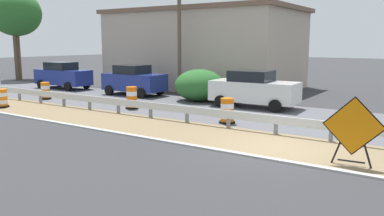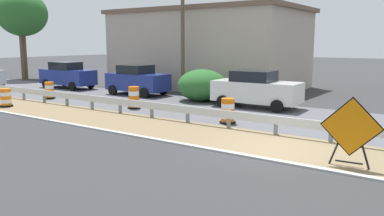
{
  "view_description": "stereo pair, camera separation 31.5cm",
  "coord_description": "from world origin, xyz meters",
  "px_view_note": "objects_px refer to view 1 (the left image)",
  "views": [
    {
      "loc": [
        -11.84,
        -4.52,
        3.4
      ],
      "look_at": [
        0.9,
        3.86,
        0.85
      ],
      "focal_mm": 36.75,
      "sensor_mm": 36.0,
      "label": 1
    },
    {
      "loc": [
        -11.67,
        -4.78,
        3.4
      ],
      "look_at": [
        0.9,
        3.86,
        0.85
      ],
      "focal_mm": 36.75,
      "sensor_mm": 36.0,
      "label": 2
    }
  ],
  "objects_px": {
    "car_distant_a": "(134,80)",
    "utility_pole_near": "(179,38)",
    "traffic_barrel_close": "(132,99)",
    "traffic_barrel_far": "(2,99)",
    "utility_pole_mid": "(14,31)",
    "car_distant_c": "(254,89)",
    "traffic_barrel_mid": "(46,91)",
    "warning_sign_diamond": "(353,129)",
    "traffic_barrel_nearest": "(227,112)",
    "car_mid_far_lane": "(63,75)"
  },
  "relations": [
    {
      "from": "car_distant_a",
      "to": "utility_pole_near",
      "type": "bearing_deg",
      "value": 32.66
    },
    {
      "from": "traffic_barrel_close",
      "to": "traffic_barrel_far",
      "type": "distance_m",
      "value": 6.99
    },
    {
      "from": "utility_pole_mid",
      "to": "car_distant_c",
      "type": "bearing_deg",
      "value": -95.09
    },
    {
      "from": "traffic_barrel_close",
      "to": "utility_pole_near",
      "type": "relative_size",
      "value": 0.16
    },
    {
      "from": "traffic_barrel_close",
      "to": "traffic_barrel_mid",
      "type": "bearing_deg",
      "value": 91.82
    },
    {
      "from": "warning_sign_diamond",
      "to": "traffic_barrel_mid",
      "type": "relative_size",
      "value": 1.92
    },
    {
      "from": "traffic_barrel_nearest",
      "to": "car_mid_far_lane",
      "type": "bearing_deg",
      "value": 74.44
    },
    {
      "from": "traffic_barrel_mid",
      "to": "car_distant_a",
      "type": "distance_m",
      "value": 5.46
    },
    {
      "from": "traffic_barrel_far",
      "to": "car_distant_a",
      "type": "xyz_separation_m",
      "value": [
        7.57,
        -2.57,
        0.54
      ]
    },
    {
      "from": "traffic_barrel_nearest",
      "to": "traffic_barrel_mid",
      "type": "height_order",
      "value": "traffic_barrel_nearest"
    },
    {
      "from": "traffic_barrel_nearest",
      "to": "utility_pole_mid",
      "type": "xyz_separation_m",
      "value": [
        6.66,
        25.37,
        3.89
      ]
    },
    {
      "from": "car_mid_far_lane",
      "to": "utility_pole_mid",
      "type": "relative_size",
      "value": 0.54
    },
    {
      "from": "car_mid_far_lane",
      "to": "traffic_barrel_nearest",
      "type": "bearing_deg",
      "value": -16.24
    },
    {
      "from": "warning_sign_diamond",
      "to": "traffic_barrel_close",
      "type": "distance_m",
      "value": 12.19
    },
    {
      "from": "traffic_barrel_nearest",
      "to": "traffic_barrel_far",
      "type": "bearing_deg",
      "value": 103.5
    },
    {
      "from": "car_distant_a",
      "to": "traffic_barrel_nearest",
      "type": "bearing_deg",
      "value": -27.61
    },
    {
      "from": "traffic_barrel_far",
      "to": "car_mid_far_lane",
      "type": "distance_m",
      "value": 8.58
    },
    {
      "from": "car_mid_far_lane",
      "to": "car_distant_a",
      "type": "xyz_separation_m",
      "value": [
        0.17,
        -6.87,
        -0.0
      ]
    },
    {
      "from": "car_mid_far_lane",
      "to": "utility_pole_mid",
      "type": "distance_m",
      "value": 9.95
    },
    {
      "from": "utility_pole_mid",
      "to": "warning_sign_diamond",
      "type": "bearing_deg",
      "value": -107.73
    },
    {
      "from": "traffic_barrel_nearest",
      "to": "traffic_barrel_far",
      "type": "relative_size",
      "value": 1.1
    },
    {
      "from": "traffic_barrel_close",
      "to": "car_distant_a",
      "type": "distance_m",
      "value": 5.45
    },
    {
      "from": "traffic_barrel_close",
      "to": "car_distant_c",
      "type": "relative_size",
      "value": 0.25
    },
    {
      "from": "warning_sign_diamond",
      "to": "utility_pole_mid",
      "type": "distance_m",
      "value": 32.76
    },
    {
      "from": "traffic_barrel_nearest",
      "to": "car_distant_c",
      "type": "relative_size",
      "value": 0.23
    },
    {
      "from": "traffic_barrel_far",
      "to": "utility_pole_mid",
      "type": "relative_size",
      "value": 0.12
    },
    {
      "from": "traffic_barrel_far",
      "to": "utility_pole_near",
      "type": "height_order",
      "value": "utility_pole_near"
    },
    {
      "from": "traffic_barrel_far",
      "to": "car_distant_a",
      "type": "height_order",
      "value": "car_distant_a"
    },
    {
      "from": "utility_pole_near",
      "to": "car_distant_a",
      "type": "bearing_deg",
      "value": 123.73
    },
    {
      "from": "traffic_barrel_nearest",
      "to": "traffic_barrel_mid",
      "type": "relative_size",
      "value": 1.05
    },
    {
      "from": "traffic_barrel_nearest",
      "to": "utility_pole_mid",
      "type": "bearing_deg",
      "value": 75.28
    },
    {
      "from": "traffic_barrel_nearest",
      "to": "traffic_barrel_close",
      "type": "xyz_separation_m",
      "value": [
        0.55,
        5.89,
        0.04
      ]
    },
    {
      "from": "car_distant_c",
      "to": "utility_pole_mid",
      "type": "bearing_deg",
      "value": 172.82
    },
    {
      "from": "traffic_barrel_mid",
      "to": "car_distant_a",
      "type": "relative_size",
      "value": 0.25
    },
    {
      "from": "warning_sign_diamond",
      "to": "car_distant_c",
      "type": "distance_m",
      "value": 10.11
    },
    {
      "from": "traffic_barrel_close",
      "to": "traffic_barrel_mid",
      "type": "relative_size",
      "value": 1.12
    },
    {
      "from": "traffic_barrel_far",
      "to": "warning_sign_diamond",
      "type": "bearing_deg",
      "value": -91.26
    },
    {
      "from": "utility_pole_mid",
      "to": "utility_pole_near",
      "type": "bearing_deg",
      "value": -90.99
    },
    {
      "from": "traffic_barrel_mid",
      "to": "utility_pole_mid",
      "type": "xyz_separation_m",
      "value": [
        6.32,
        12.71,
        3.91
      ]
    },
    {
      "from": "car_mid_far_lane",
      "to": "utility_pole_near",
      "type": "distance_m",
      "value": 9.88
    },
    {
      "from": "traffic_barrel_mid",
      "to": "utility_pole_mid",
      "type": "height_order",
      "value": "utility_pole_mid"
    },
    {
      "from": "traffic_barrel_far",
      "to": "car_mid_far_lane",
      "type": "bearing_deg",
      "value": 30.1
    },
    {
      "from": "car_mid_far_lane",
      "to": "utility_pole_near",
      "type": "relative_size",
      "value": 0.65
    },
    {
      "from": "traffic_barrel_far",
      "to": "car_distant_a",
      "type": "distance_m",
      "value": 8.01
    },
    {
      "from": "car_mid_far_lane",
      "to": "traffic_barrel_mid",
      "type": "bearing_deg",
      "value": -49.93
    },
    {
      "from": "utility_pole_near",
      "to": "utility_pole_mid",
      "type": "bearing_deg",
      "value": 89.01
    },
    {
      "from": "traffic_barrel_mid",
      "to": "utility_pole_mid",
      "type": "relative_size",
      "value": 0.12
    },
    {
      "from": "car_distant_c",
      "to": "utility_pole_mid",
      "type": "distance_m",
      "value": 24.87
    },
    {
      "from": "warning_sign_diamond",
      "to": "utility_pole_mid",
      "type": "xyz_separation_m",
      "value": [
        9.93,
        31.05,
        3.32
      ]
    },
    {
      "from": "warning_sign_diamond",
      "to": "car_distant_a",
      "type": "distance_m",
      "value": 17.05
    }
  ]
}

